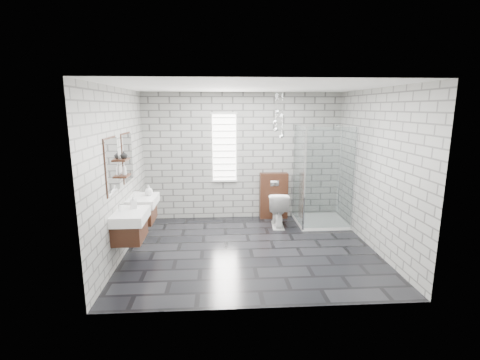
{
  "coord_description": "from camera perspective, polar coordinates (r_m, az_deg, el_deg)",
  "views": [
    {
      "loc": [
        -0.53,
        -5.58,
        2.39
      ],
      "look_at": [
        -0.16,
        0.35,
        1.14
      ],
      "focal_mm": 26.0,
      "sensor_mm": 36.0,
      "label": 1
    }
  ],
  "objects": [
    {
      "name": "pendant_cluster",
      "position": [
        7.06,
        6.33,
        9.36
      ],
      "size": [
        0.23,
        0.27,
        0.92
      ],
      "color": "silver",
      "rests_on": "ceiling"
    },
    {
      "name": "wall_left",
      "position": [
        5.89,
        -19.1,
        1.03
      ],
      "size": [
        0.02,
        3.6,
        2.7
      ],
      "primitive_type": "cube",
      "color": "#979792",
      "rests_on": "floor"
    },
    {
      "name": "vase",
      "position": [
        5.79,
        -18.52,
        3.94
      ],
      "size": [
        0.13,
        0.13,
        0.12
      ],
      "primitive_type": "imported",
      "rotation": [
        0.0,
        0.0,
        0.16
      ],
      "color": "#B2B2B2",
      "rests_on": "shelf_upper"
    },
    {
      "name": "window",
      "position": [
        7.41,
        -2.59,
        5.33
      ],
      "size": [
        0.56,
        0.05,
        1.48
      ],
      "color": "white",
      "rests_on": "wall_back"
    },
    {
      "name": "wall_right",
      "position": [
        6.26,
        21.4,
        1.47
      ],
      "size": [
        0.02,
        3.6,
        2.7
      ],
      "primitive_type": "cube",
      "color": "#979792",
      "rests_on": "floor"
    },
    {
      "name": "cistern_panel",
      "position": [
        7.62,
        5.54,
        -2.57
      ],
      "size": [
        0.6,
        0.2,
        1.0
      ],
      "primitive_type": "cube",
      "color": "#3D2013",
      "rests_on": "floor"
    },
    {
      "name": "vanity_right",
      "position": [
        6.37,
        -16.0,
        -3.48
      ],
      "size": [
        0.47,
        0.7,
        1.57
      ],
      "color": "#3D2013",
      "rests_on": "wall_left"
    },
    {
      "name": "soap_bottle_a",
      "position": [
        5.63,
        -17.08,
        -3.5
      ],
      "size": [
        0.12,
        0.12,
        0.2
      ],
      "primitive_type": "imported",
      "rotation": [
        0.0,
        0.0,
        0.37
      ],
      "color": "#B2B2B2",
      "rests_on": "vanity_left"
    },
    {
      "name": "floor",
      "position": [
        6.1,
        1.71,
        -11.33
      ],
      "size": [
        4.2,
        3.6,
        0.02
      ],
      "primitive_type": "cube",
      "color": "black",
      "rests_on": "ground"
    },
    {
      "name": "shelf_lower",
      "position": [
        5.83,
        -18.45,
        0.66
      ],
      "size": [
        0.14,
        0.3,
        0.03
      ],
      "primitive_type": "cube",
      "color": "#3D2013",
      "rests_on": "wall_left"
    },
    {
      "name": "vanity_left",
      "position": [
        5.54,
        -17.93,
        -5.89
      ],
      "size": [
        0.47,
        0.7,
        1.57
      ],
      "color": "#3D2013",
      "rests_on": "wall_left"
    },
    {
      "name": "shelf_upper",
      "position": [
        5.79,
        -18.62,
        3.19
      ],
      "size": [
        0.14,
        0.3,
        0.03
      ],
      "primitive_type": "cube",
      "color": "#3D2013",
      "rests_on": "wall_left"
    },
    {
      "name": "soap_bottle_c",
      "position": [
        5.79,
        -18.46,
        1.67
      ],
      "size": [
        0.09,
        0.09,
        0.18
      ],
      "primitive_type": "imported",
      "rotation": [
        0.0,
        0.0,
        -0.25
      ],
      "color": "#B2B2B2",
      "rests_on": "shelf_lower"
    },
    {
      "name": "toilet",
      "position": [
        7.14,
        6.19,
        -4.74
      ],
      "size": [
        0.46,
        0.73,
        0.72
      ],
      "primitive_type": "imported",
      "rotation": [
        0.0,
        0.0,
        3.06
      ],
      "color": "white",
      "rests_on": "floor"
    },
    {
      "name": "flush_plate",
      "position": [
        7.45,
        5.71,
        -0.54
      ],
      "size": [
        0.18,
        0.01,
        0.12
      ],
      "primitive_type": "cube",
      "color": "silver",
      "rests_on": "cistern_panel"
    },
    {
      "name": "wall_back",
      "position": [
        7.48,
        0.49,
        3.86
      ],
      "size": [
        4.2,
        0.02,
        2.7
      ],
      "primitive_type": "cube",
      "color": "#979792",
      "rests_on": "floor"
    },
    {
      "name": "soap_bottle_b",
      "position": [
        6.39,
        -14.76,
        -1.64
      ],
      "size": [
        0.19,
        0.19,
        0.19
      ],
      "primitive_type": "imported",
      "rotation": [
        0.0,
        0.0,
        0.39
      ],
      "color": "#B2B2B2",
      "rests_on": "vanity_right"
    },
    {
      "name": "wall_front",
      "position": [
        3.95,
        4.26,
        -3.44
      ],
      "size": [
        4.2,
        0.02,
        2.7
      ],
      "primitive_type": "cube",
      "color": "#979792",
      "rests_on": "floor"
    },
    {
      "name": "ceiling",
      "position": [
        5.62,
        1.88,
        15.12
      ],
      "size": [
        4.2,
        3.6,
        0.02
      ],
      "primitive_type": "cube",
      "color": "white",
      "rests_on": "wall_back"
    },
    {
      "name": "shower_enclosure",
      "position": [
        7.31,
        12.68,
        -3.4
      ],
      "size": [
        1.0,
        1.0,
        2.03
      ],
      "color": "white",
      "rests_on": "floor"
    }
  ]
}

